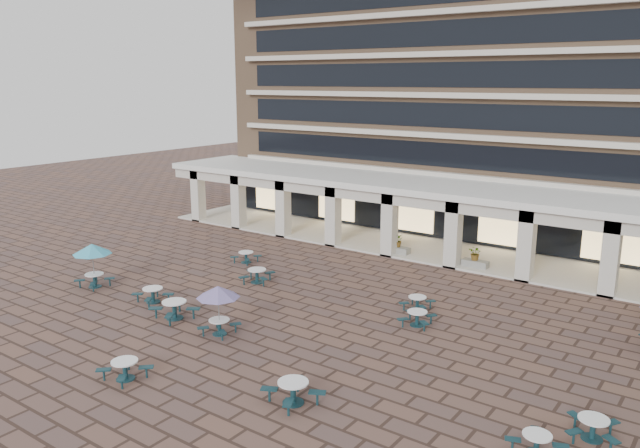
{
  "coord_description": "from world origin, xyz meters",
  "views": [
    {
      "loc": [
        16.32,
        -20.41,
        10.68
      ],
      "look_at": [
        -0.6,
        3.0,
        3.98
      ],
      "focal_mm": 35.0,
      "sensor_mm": 36.0,
      "label": 1
    }
  ],
  "objects_px": {
    "picnic_table_1": "(174,308)",
    "picnic_table_2": "(293,390)",
    "planter_left": "(398,246)",
    "planter_right": "(475,259)"
  },
  "relations": [
    {
      "from": "planter_left",
      "to": "picnic_table_1",
      "type": "bearing_deg",
      "value": -101.21
    },
    {
      "from": "picnic_table_2",
      "to": "planter_right",
      "type": "xyz_separation_m",
      "value": [
        -1.02,
        18.29,
        0.11
      ]
    },
    {
      "from": "picnic_table_1",
      "to": "planter_right",
      "type": "relative_size",
      "value": 1.41
    },
    {
      "from": "picnic_table_1",
      "to": "picnic_table_2",
      "type": "distance_m",
      "value": 9.59
    },
    {
      "from": "picnic_table_1",
      "to": "planter_left",
      "type": "distance_m",
      "value": 15.74
    },
    {
      "from": "picnic_table_1",
      "to": "picnic_table_2",
      "type": "xyz_separation_m",
      "value": [
        9.16,
        -2.85,
        -0.02
      ]
    },
    {
      "from": "picnic_table_1",
      "to": "planter_left",
      "type": "height_order",
      "value": "planter_left"
    },
    {
      "from": "picnic_table_1",
      "to": "picnic_table_2",
      "type": "height_order",
      "value": "picnic_table_1"
    },
    {
      "from": "picnic_table_2",
      "to": "planter_right",
      "type": "relative_size",
      "value": 1.41
    },
    {
      "from": "picnic_table_2",
      "to": "planter_right",
      "type": "bearing_deg",
      "value": 110.91
    }
  ]
}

